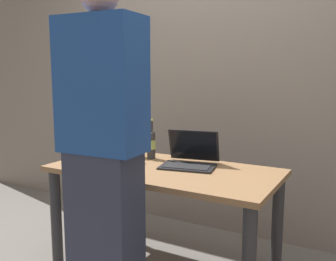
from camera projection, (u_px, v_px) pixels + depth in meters
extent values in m
cube|color=olive|center=(164.00, 170.00, 2.44)|extent=(1.48, 0.73, 0.04)
cylinder|color=#2D2D30|center=(56.00, 219.00, 2.56)|extent=(0.07, 0.07, 0.69)
cylinder|color=#2D2D30|center=(112.00, 194.00, 3.09)|extent=(0.07, 0.07, 0.69)
cylinder|color=#2D2D30|center=(277.00, 227.00, 2.43)|extent=(0.07, 0.07, 0.69)
cube|color=black|center=(188.00, 167.00, 2.44)|extent=(0.39, 0.30, 0.01)
cube|color=#232326|center=(187.00, 166.00, 2.42)|extent=(0.32, 0.20, 0.00)
cube|color=black|center=(194.00, 145.00, 2.57)|extent=(0.36, 0.15, 0.22)
cube|color=black|center=(194.00, 145.00, 2.57)|extent=(0.33, 0.13, 0.20)
cylinder|color=#333333|center=(151.00, 146.00, 2.69)|extent=(0.06, 0.06, 0.19)
cone|color=#333333|center=(151.00, 131.00, 2.67)|extent=(0.06, 0.06, 0.02)
cylinder|color=#333333|center=(151.00, 125.00, 2.67)|extent=(0.03, 0.03, 0.07)
cylinder|color=#BFB74C|center=(151.00, 120.00, 2.66)|extent=(0.03, 0.03, 0.01)
cylinder|color=#ACBF5B|center=(151.00, 144.00, 2.69)|extent=(0.06, 0.06, 0.07)
cylinder|color=#472B14|center=(123.00, 147.00, 2.68)|extent=(0.07, 0.07, 0.17)
cone|color=#472B14|center=(122.00, 134.00, 2.66)|extent=(0.07, 0.07, 0.03)
cylinder|color=#472B14|center=(122.00, 127.00, 2.65)|extent=(0.03, 0.03, 0.07)
cylinder|color=#BFB74C|center=(122.00, 121.00, 2.65)|extent=(0.03, 0.03, 0.01)
cylinder|color=tan|center=(123.00, 146.00, 2.68)|extent=(0.07, 0.07, 0.06)
cylinder|color=#1E5123|center=(134.00, 143.00, 2.77)|extent=(0.07, 0.07, 0.20)
cone|color=#1E5123|center=(134.00, 128.00, 2.75)|extent=(0.07, 0.07, 0.02)
cylinder|color=#1E5123|center=(134.00, 122.00, 2.74)|extent=(0.03, 0.03, 0.07)
cylinder|color=#BFB74C|center=(134.00, 117.00, 2.74)|extent=(0.04, 0.04, 0.01)
cylinder|color=#41B4D3|center=(134.00, 142.00, 2.77)|extent=(0.07, 0.07, 0.07)
cube|color=#2D3347|center=(106.00, 241.00, 1.92)|extent=(0.36, 0.25, 0.95)
cube|color=#1E4793|center=(102.00, 85.00, 1.80)|extent=(0.43, 0.26, 0.66)
cube|color=gray|center=(217.00, 78.00, 3.12)|extent=(6.00, 0.10, 2.60)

